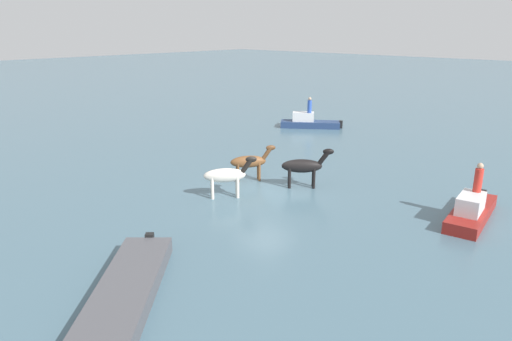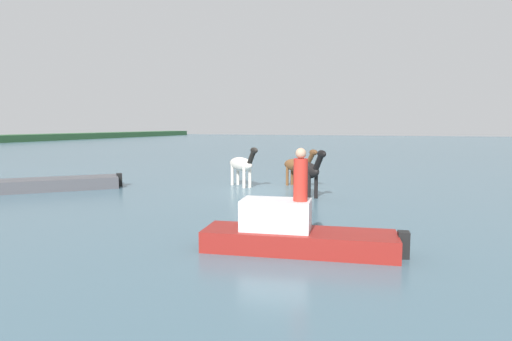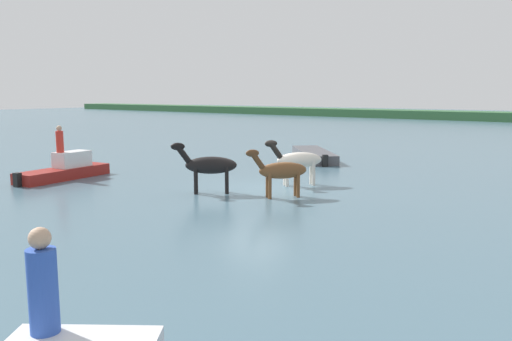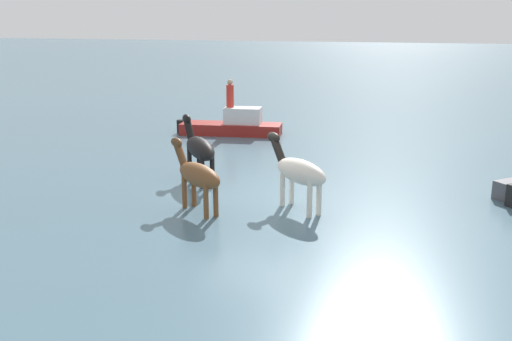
# 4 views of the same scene
# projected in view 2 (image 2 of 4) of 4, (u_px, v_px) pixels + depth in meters

# --- Properties ---
(ground_plane) EXTENTS (211.12, 211.12, 0.00)m
(ground_plane) POSITION_uv_depth(u_px,v_px,m) (270.00, 191.00, 18.50)
(ground_plane) COLOR #476675
(horse_rear_stallion) EXTENTS (2.13, 1.95, 1.94)m
(horse_rear_stallion) POSITION_uv_depth(u_px,v_px,m) (307.00, 170.00, 17.00)
(horse_rear_stallion) COLOR black
(horse_rear_stallion) RESTS_ON ground_plane
(horse_dark_mare) EXTENTS (1.84, 2.13, 1.90)m
(horse_dark_mare) POSITION_uv_depth(u_px,v_px,m) (242.00, 164.00, 19.78)
(horse_dark_mare) COLOR silver
(horse_dark_mare) RESTS_ON ground_plane
(horse_lead) EXTENTS (1.68, 2.06, 1.80)m
(horse_lead) POSITION_uv_depth(u_px,v_px,m) (298.00, 166.00, 19.79)
(horse_lead) COLOR brown
(horse_lead) RESTS_ON ground_plane
(boat_skiff_near) EXTENTS (1.80, 4.64, 1.33)m
(boat_skiff_near) POSITION_uv_depth(u_px,v_px,m) (295.00, 238.00, 9.67)
(boat_skiff_near) COLOR maroon
(boat_skiff_near) RESTS_ON ground_plane
(boat_dinghy_port) EXTENTS (5.00, 5.21, 0.77)m
(boat_dinghy_port) POSITION_uv_depth(u_px,v_px,m) (51.00, 186.00, 18.84)
(boat_dinghy_port) COLOR #4C4C51
(boat_dinghy_port) RESTS_ON ground_plane
(person_helmsman_aft) EXTENTS (0.32, 0.32, 1.19)m
(person_helmsman_aft) POSITION_uv_depth(u_px,v_px,m) (301.00, 177.00, 9.43)
(person_helmsman_aft) COLOR red
(person_helmsman_aft) RESTS_ON boat_skiff_near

